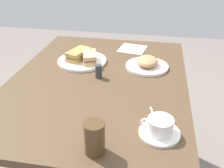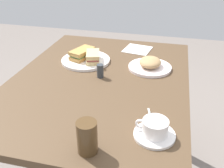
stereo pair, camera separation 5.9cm
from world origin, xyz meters
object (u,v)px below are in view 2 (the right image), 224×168
sandwich_front (82,54)px  salt_shaker (101,71)px  sandwich_plate (86,60)px  napkin (137,49)px  coffee_cup (155,127)px  sandwich_back (93,57)px  drinking_glass (87,137)px  spoon (151,119)px  coffee_saucer (154,135)px  side_plate (150,67)px  dining_table (100,104)px

sandwich_front → salt_shaker: salt_shaker is taller
sandwich_plate → napkin: (0.24, -0.25, -0.01)m
coffee_cup → napkin: 0.78m
sandwich_back → drinking_glass: (-0.63, -0.18, 0.02)m
sandwich_front → napkin: 0.35m
sandwich_back → napkin: bearing=-38.4°
coffee_cup → spoon: bearing=14.0°
coffee_saucer → coffee_cup: (0.00, 0.00, 0.03)m
spoon → side_plate: spoon is taller
side_plate → napkin: size_ratio=1.46×
spoon → side_plate: bearing=7.0°
drinking_glass → spoon: bearing=-41.8°
coffee_cup → side_plate: 0.52m
sandwich_front → spoon: bearing=-137.3°
napkin → drinking_glass: (-0.88, 0.02, 0.05)m
sandwich_plate → side_plate: same height
spoon → salt_shaker: salt_shaker is taller
sandwich_back → coffee_cup: bearing=-143.6°
sandwich_plate → sandwich_front: (0.01, 0.02, 0.03)m
sandwich_front → coffee_cup: size_ratio=1.41×
coffee_saucer → coffee_cup: size_ratio=1.26×
sandwich_front → side_plate: 0.37m
coffee_saucer → drinking_glass: bearing=121.4°
sandwich_plate → coffee_saucer: sandwich_plate is taller
sandwich_plate → spoon: 0.60m
salt_shaker → coffee_cup: bearing=-141.6°
coffee_cup → spoon: 0.08m
sandwich_plate → coffee_saucer: (-0.52, -0.42, -0.00)m
napkin → sandwich_front: bearing=129.6°
sandwich_front → napkin: (0.22, -0.27, -0.04)m
side_plate → drinking_glass: (-0.64, 0.12, 0.05)m
coffee_cup → salt_shaker: (0.37, 0.29, -0.01)m
spoon → napkin: size_ratio=0.65×
salt_shaker → drinking_glass: (-0.49, -0.10, 0.02)m
dining_table → sandwich_front: bearing=39.7°
sandwich_plate → drinking_glass: size_ratio=2.37×
napkin → sandwich_plate: bearing=133.7°
coffee_cup → salt_shaker: size_ratio=1.71×
sandwich_plate → side_plate: (-0.01, -0.35, 0.00)m
sandwich_plate → salt_shaker: size_ratio=3.98×
coffee_saucer → sandwich_plate: bearing=38.9°
side_plate → napkin: (0.24, 0.10, -0.01)m
drinking_glass → sandwich_front: bearing=20.9°
spoon → drinking_glass: 0.27m
dining_table → coffee_saucer: 0.49m
coffee_saucer → side_plate: bearing=8.2°
drinking_glass → coffee_saucer: bearing=-58.6°
sandwich_front → coffee_cup: coffee_cup is taller
sandwich_back → salt_shaker: bearing=-149.3°
napkin → drinking_glass: drinking_glass is taller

